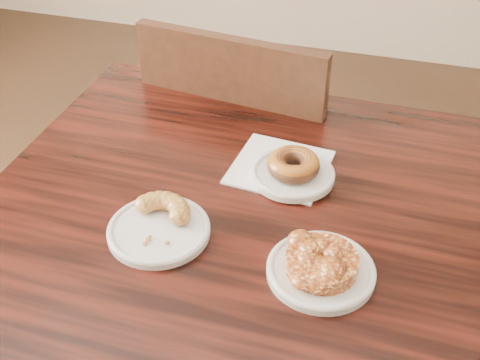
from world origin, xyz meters
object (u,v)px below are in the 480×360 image
(cafe_table, at_px, (241,358))
(chair_far, at_px, (260,158))
(apple_fritter, at_px, (322,260))
(glazed_donut, at_px, (293,164))
(cruller_fragment, at_px, (158,221))

(cafe_table, xyz_separation_m, chair_far, (-0.12, 0.60, 0.08))
(chair_far, bearing_deg, apple_fritter, 118.78)
(cafe_table, distance_m, glazed_donut, 0.44)
(apple_fritter, bearing_deg, cruller_fragment, 176.82)
(chair_far, relative_size, cruller_fragment, 7.53)
(cafe_table, bearing_deg, apple_fritter, -24.33)
(cafe_table, xyz_separation_m, apple_fritter, (0.15, -0.07, 0.41))
(chair_far, height_order, glazed_donut, chair_far)
(glazed_donut, distance_m, cruller_fragment, 0.28)
(apple_fritter, xyz_separation_m, cruller_fragment, (-0.28, 0.02, -0.00))
(chair_far, bearing_deg, glazed_donut, 118.26)
(chair_far, bearing_deg, cafe_table, 108.19)
(apple_fritter, bearing_deg, cafe_table, 154.83)
(cruller_fragment, bearing_deg, glazed_donut, 48.57)
(glazed_donut, bearing_deg, cafe_table, -109.80)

